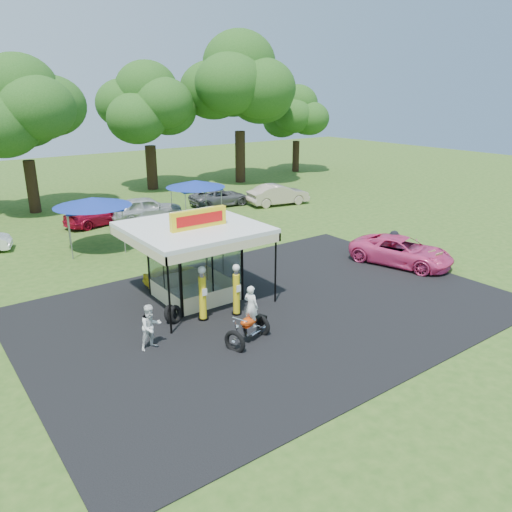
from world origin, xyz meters
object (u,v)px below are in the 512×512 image
object	(u,v)px
gas_station_kiosk	(194,260)
bg_car_d	(220,197)
a_frame_sign	(435,261)
tent_east	(196,184)
bg_car_b	(98,215)
pink_sedan	(401,251)
spectator_east_a	(393,245)
kiosk_car	(173,274)
gas_pump_left	(203,295)
gas_pump_right	(236,291)
bg_car_e	(278,195)
tent_west	(92,202)
bg_car_c	(147,208)
spectator_west	(151,327)
motorcycle	(250,319)

from	to	relation	value
gas_station_kiosk	bg_car_d	size ratio (longest dim) A/B	1.10
a_frame_sign	tent_east	world-z (taller)	tent_east
bg_car_b	a_frame_sign	bearing A→B (deg)	-164.11
pink_sedan	spectator_east_a	distance (m)	0.87
kiosk_car	gas_pump_left	bearing A→B (deg)	168.28
gas_pump_right	bg_car_e	size ratio (longest dim) A/B	0.44
tent_west	bg_car_c	bearing A→B (deg)	40.42
spectator_west	bg_car_d	world-z (taller)	spectator_west
a_frame_sign	bg_car_c	world-z (taller)	bg_car_c
pink_sedan	bg_car_e	xyz separation A→B (m)	(3.90, 15.33, 0.08)
gas_station_kiosk	gas_pump_right	world-z (taller)	gas_station_kiosk
gas_pump_right	spectator_east_a	distance (m)	11.02
gas_pump_right	pink_sedan	bearing A→B (deg)	-0.07
gas_pump_left	spectator_east_a	bearing A→B (deg)	1.85
a_frame_sign	spectator_east_a	bearing A→B (deg)	96.36
bg_car_e	spectator_east_a	bearing A→B (deg)	176.54
bg_car_b	tent_west	distance (m)	6.05
pink_sedan	bg_car_c	bearing A→B (deg)	95.80
gas_pump_right	spectator_east_a	bearing A→B (deg)	4.14
a_frame_sign	kiosk_car	size ratio (longest dim) A/B	0.37
bg_car_e	tent_west	distance (m)	16.44
gas_station_kiosk	spectator_east_a	distance (m)	11.63
spectator_east_a	bg_car_b	distance (m)	19.94
gas_pump_right	bg_car_d	world-z (taller)	gas_pump_right
pink_sedan	spectator_west	distance (m)	14.75
bg_car_c	tent_west	size ratio (longest dim) A/B	1.15
a_frame_sign	pink_sedan	xyz separation A→B (m)	(-0.59, 1.67, 0.22)
motorcycle	bg_car_c	xyz separation A→B (m)	(4.65, 19.09, -0.02)
a_frame_sign	kiosk_car	distance (m)	13.38
bg_car_b	bg_car_d	distance (m)	10.09
spectator_east_a	bg_car_e	distance (m)	14.95
bg_car_c	tent_west	xyz separation A→B (m)	(-5.26, -4.48, 1.93)
bg_car_b	gas_pump_right	bearing A→B (deg)	165.34
gas_station_kiosk	bg_car_d	world-z (taller)	gas_station_kiosk
bg_car_e	tent_west	xyz separation A→B (m)	(-16.06, -2.89, 1.96)
bg_car_c	kiosk_car	bearing A→B (deg)	170.83
gas_pump_left	spectator_east_a	world-z (taller)	gas_pump_left
gas_pump_left	kiosk_car	world-z (taller)	gas_pump_left
gas_station_kiosk	kiosk_car	size ratio (longest dim) A/B	1.92
motorcycle	bg_car_c	bearing A→B (deg)	57.35
spectator_west	tent_east	world-z (taller)	tent_east
bg_car_c	bg_car_e	world-z (taller)	bg_car_c
gas_pump_right	tent_east	xyz separation A→B (m)	(6.62, 14.76, 1.56)
bg_car_b	tent_west	world-z (taller)	tent_west
spectator_east_a	bg_car_e	size ratio (longest dim) A/B	0.33
gas_pump_right	tent_west	world-z (taller)	tent_west
motorcycle	kiosk_car	distance (m)	7.00
kiosk_car	bg_car_b	distance (m)	12.98
a_frame_sign	pink_sedan	size ratio (longest dim) A/B	0.19
gas_station_kiosk	spectator_east_a	world-z (taller)	gas_station_kiosk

